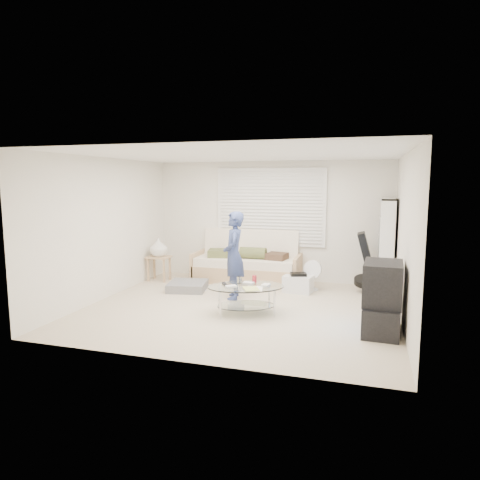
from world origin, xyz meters
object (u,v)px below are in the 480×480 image
(bookshelf, at_px, (386,246))
(tv_unit, at_px, (382,298))
(coffee_table, at_px, (246,291))
(futon_sofa, at_px, (247,265))

(bookshelf, height_order, tv_unit, bookshelf)
(bookshelf, distance_m, coffee_table, 3.02)
(bookshelf, bearing_deg, futon_sofa, 178.21)
(futon_sofa, relative_size, tv_unit, 2.24)
(coffee_table, bearing_deg, futon_sofa, 105.23)
(futon_sofa, height_order, tv_unit, futon_sofa)
(bookshelf, xyz_separation_m, tv_unit, (-0.13, -2.32, -0.41))
(futon_sofa, distance_m, coffee_table, 2.22)
(bookshelf, height_order, coffee_table, bookshelf)
(bookshelf, xyz_separation_m, coffee_table, (-2.15, -2.05, -0.53))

